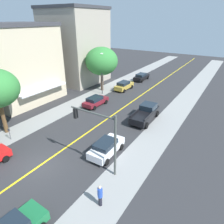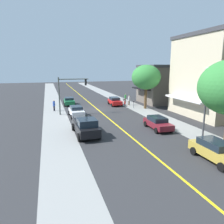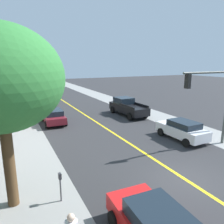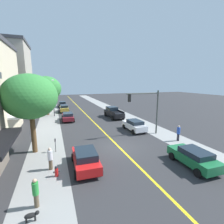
% 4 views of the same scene
% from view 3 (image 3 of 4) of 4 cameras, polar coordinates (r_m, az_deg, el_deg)
% --- Properties ---
extents(ground_plane, '(140.00, 140.00, 0.00)m').
position_cam_3_polar(ground_plane, '(12.28, 18.82, -16.52)').
color(ground_plane, '#2D2D30').
extents(sidewalk_left, '(3.38, 126.00, 0.01)m').
position_cam_3_polar(sidewalk_left, '(9.47, -17.18, -26.33)').
color(sidewalk_left, gray).
rests_on(sidewalk_left, ground).
extents(road_centerline_stripe, '(0.20, 126.00, 0.00)m').
position_cam_3_polar(road_centerline_stripe, '(12.28, 18.82, -16.51)').
color(road_centerline_stripe, yellow).
rests_on(road_centerline_stripe, ground).
extents(street_tree_right_corner, '(5.67, 5.67, 7.69)m').
position_cam_3_polar(street_tree_right_corner, '(27.40, -25.58, 10.48)').
color(street_tree_right_corner, brown).
rests_on(street_tree_right_corner, ground).
extents(parking_meter, '(0.12, 0.18, 1.32)m').
position_cam_3_polar(parking_meter, '(9.96, -13.55, -17.79)').
color(parking_meter, '#4C4C51').
rests_on(parking_meter, ground).
extents(traffic_light_mast, '(4.47, 0.32, 5.57)m').
position_cam_3_polar(traffic_light_mast, '(16.32, 25.47, 4.29)').
color(traffic_light_mast, '#474C47').
rests_on(traffic_light_mast, ground).
extents(street_lamp, '(0.70, 0.36, 6.99)m').
position_cam_3_polar(street_lamp, '(25.86, -22.64, 8.46)').
color(street_lamp, '#38383D').
rests_on(street_lamp, ground).
extents(maroon_sedan_left_curb, '(2.12, 4.34, 1.42)m').
position_cam_3_polar(maroon_sedan_left_curb, '(21.89, -15.27, -1.03)').
color(maroon_sedan_left_curb, maroon).
rests_on(maroon_sedan_left_curb, ground).
extents(white_sedan_right_curb, '(2.05, 4.19, 1.51)m').
position_cam_3_polar(white_sedan_right_curb, '(17.65, 18.07, -4.46)').
color(white_sedan_right_curb, silver).
rests_on(white_sedan_right_curb, ground).
extents(black_sedan_left_curb, '(1.95, 4.62, 1.46)m').
position_cam_3_polar(black_sedan_left_curb, '(37.74, -20.18, 4.47)').
color(black_sedan_left_curb, black).
rests_on(black_sedan_left_curb, ground).
extents(gold_sedan_left_curb, '(1.97, 4.46, 1.56)m').
position_cam_3_polar(gold_sedan_left_curb, '(30.40, -18.68, 2.74)').
color(gold_sedan_left_curb, '#B29338').
rests_on(gold_sedan_left_curb, ground).
extents(black_pickup_truck, '(2.37, 5.62, 1.92)m').
position_cam_3_polar(black_pickup_truck, '(24.52, 4.09, 1.37)').
color(black_pickup_truck, black).
rests_on(black_pickup_truck, ground).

